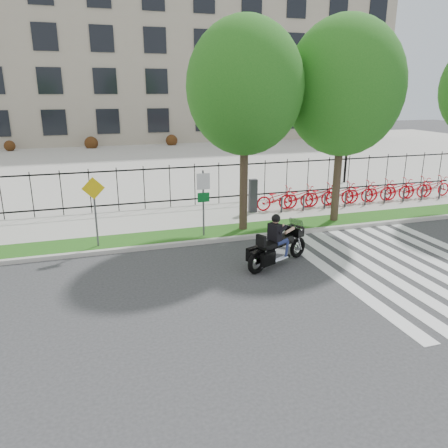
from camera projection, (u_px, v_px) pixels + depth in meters
name	position (u px, v px, depth m)	size (l,w,h in m)	color
ground	(271.00, 285.00, 12.74)	(120.00, 120.00, 0.00)	#313134
curb	(228.00, 239.00, 16.46)	(60.00, 0.20, 0.15)	#B4B1A9
grass_verge	(221.00, 232.00, 17.23)	(60.00, 1.50, 0.15)	#1F5816
sidewalk	(205.00, 216.00, 19.51)	(60.00, 3.50, 0.15)	#AAA89F
plaza	(149.00, 160.00, 35.53)	(80.00, 34.00, 0.10)	#AAA89F
crosswalk_stripes	(408.00, 266.00, 14.12)	(5.70, 8.00, 0.01)	silver
iron_fence	(195.00, 185.00, 20.79)	(30.00, 0.06, 2.00)	black
office_building	(120.00, 50.00, 50.78)	(60.00, 21.90, 20.15)	gray
lamp_post_right	(348.00, 130.00, 25.61)	(1.06, 0.70, 4.25)	black
street_tree_1	(245.00, 87.00, 15.89)	(4.31, 4.31, 7.90)	#39281F
street_tree_2	(344.00, 87.00, 17.07)	(4.68, 4.68, 8.12)	#39281F
bike_share_station	(359.00, 192.00, 21.32)	(11.19, 0.89, 1.50)	#2D2D33
sign_pole_regulatory	(203.00, 195.00, 16.18)	(0.50, 0.09, 2.50)	#59595B
sign_pole_warning	(95.00, 203.00, 15.07)	(0.78, 0.09, 2.49)	#59595B
motorcycle_rider	(278.00, 245.00, 14.02)	(2.54, 1.47, 2.11)	black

